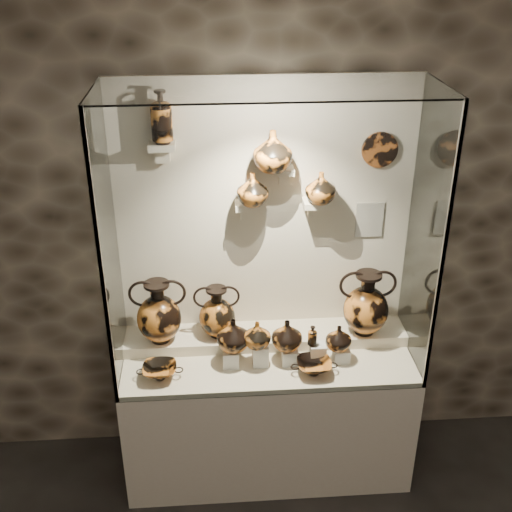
{
  "coord_description": "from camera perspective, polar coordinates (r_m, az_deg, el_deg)",
  "views": [
    {
      "loc": [
        -0.3,
        -0.87,
        3.07
      ],
      "look_at": [
        -0.07,
        2.25,
        1.47
      ],
      "focal_mm": 45.0,
      "sensor_mm": 36.0,
      "label": 1
    }
  ],
  "objects": [
    {
      "name": "back_panel",
      "position": [
        3.68,
        0.75,
        3.6
      ],
      "size": [
        1.7,
        0.03,
        1.6
      ],
      "primitive_type": "cube",
      "color": "beige",
      "rests_on": "plinth"
    },
    {
      "name": "frame_post_right",
      "position": [
        3.33,
        16.25,
        -0.26
      ],
      "size": [
        0.02,
        0.02,
        1.6
      ],
      "primitive_type": "cube",
      "color": "gray",
      "rests_on": "plinth"
    },
    {
      "name": "kylix_right",
      "position": [
        3.66,
        5.18,
        -9.69
      ],
      "size": [
        0.26,
        0.22,
        0.1
      ],
      "primitive_type": null,
      "rotation": [
        0.0,
        0.0,
        -0.02
      ],
      "color": "orange",
      "rests_on": "front_tier"
    },
    {
      "name": "pedestal_a",
      "position": [
        3.71,
        -2.25,
        -9.03
      ],
      "size": [
        0.09,
        0.09,
        0.1
      ],
      "primitive_type": "cube",
      "color": "silver",
      "rests_on": "front_tier"
    },
    {
      "name": "pedestal_c",
      "position": [
        3.74,
        3.02,
        -8.86
      ],
      "size": [
        0.09,
        0.09,
        0.09
      ],
      "primitive_type": "cube",
      "color": "silver",
      "rests_on": "front_tier"
    },
    {
      "name": "bracket_cc",
      "position": [
        3.61,
        5.31,
        4.7
      ],
      "size": [
        0.14,
        0.12,
        0.04
      ],
      "primitive_type": "cube",
      "color": "beige",
      "rests_on": "back_panel"
    },
    {
      "name": "glass_right",
      "position": [
        3.57,
        14.85,
        1.87
      ],
      "size": [
        0.01,
        0.6,
        1.6
      ],
      "primitive_type": "cube",
      "color": "white",
      "rests_on": "plinth"
    },
    {
      "name": "glass_top",
      "position": [
        3.14,
        1.35,
        14.72
      ],
      "size": [
        1.7,
        0.6,
        0.01
      ],
      "primitive_type": "cube",
      "color": "white",
      "rests_on": "back_panel"
    },
    {
      "name": "amphora_mid",
      "position": [
        3.78,
        -3.49,
        -4.97
      ],
      "size": [
        0.34,
        0.34,
        0.32
      ],
      "primitive_type": null,
      "rotation": [
        0.0,
        0.0,
        0.42
      ],
      "color": "#C26B22",
      "rests_on": "rear_tier"
    },
    {
      "name": "pedestal_d",
      "position": [
        3.75,
        5.48,
        -8.54
      ],
      "size": [
        0.09,
        0.09,
        0.12
      ],
      "primitive_type": "cube",
      "color": "silver",
      "rests_on": "front_tier"
    },
    {
      "name": "plinth",
      "position": [
        4.06,
        1.04,
        -13.96
      ],
      "size": [
        1.7,
        0.6,
        0.8
      ],
      "primitive_type": "cube",
      "color": "beige",
      "rests_on": "floor"
    },
    {
      "name": "ovoid_vase_a",
      "position": [
        3.49,
        -0.31,
        5.97
      ],
      "size": [
        0.23,
        0.23,
        0.18
      ],
      "primitive_type": "imported",
      "rotation": [
        0.0,
        0.0,
        0.41
      ],
      "color": "#C26B22",
      "rests_on": "bracket_ca"
    },
    {
      "name": "bracket_cb",
      "position": [
        3.51,
        2.53,
        7.65
      ],
      "size": [
        0.1,
        0.12,
        0.04
      ],
      "primitive_type": "cube",
      "color": "beige",
      "rests_on": "back_panel"
    },
    {
      "name": "amphora_right",
      "position": [
        3.84,
        9.77,
        -4.14
      ],
      "size": [
        0.39,
        0.39,
        0.4
      ],
      "primitive_type": null,
      "rotation": [
        0.0,
        0.0,
        -0.26
      ],
      "color": "orange",
      "rests_on": "rear_tier"
    },
    {
      "name": "jug_c",
      "position": [
        3.67,
        2.76,
        -7.01
      ],
      "size": [
        0.21,
        0.21,
        0.18
      ],
      "primitive_type": "imported",
      "rotation": [
        0.0,
        0.0,
        -0.18
      ],
      "color": "orange",
      "rests_on": "pedestal_c"
    },
    {
      "name": "wall_plate",
      "position": [
        3.63,
        10.94,
        9.26
      ],
      "size": [
        0.2,
        0.02,
        0.2
      ],
      "primitive_type": "cylinder",
      "rotation": [
        1.57,
        0.0,
        0.0
      ],
      "color": "#A45320",
      "rests_on": "back_panel"
    },
    {
      "name": "lekythos_small",
      "position": [
        3.66,
        5.04,
        -6.97
      ],
      "size": [
        0.07,
        0.07,
        0.14
      ],
      "primitive_type": null,
      "rotation": [
        0.0,
        0.0,
        -0.07
      ],
      "color": "#C26B22",
      "rests_on": "pedestal_d"
    },
    {
      "name": "info_placard",
      "position": [
        3.78,
        10.04,
        3.21
      ],
      "size": [
        0.16,
        0.01,
        0.21
      ],
      "primitive_type": "cube",
      "color": "beige",
      "rests_on": "back_panel"
    },
    {
      "name": "ovoid_vase_b",
      "position": [
        3.41,
        1.49,
        9.34
      ],
      "size": [
        0.22,
        0.22,
        0.22
      ],
      "primitive_type": "imported",
      "rotation": [
        0.0,
        0.0,
        -0.05
      ],
      "color": "#C26B22",
      "rests_on": "bracket_cb"
    },
    {
      "name": "ovoid_vase_c",
      "position": [
        3.54,
        5.77,
        6.08
      ],
      "size": [
        0.21,
        0.21,
        0.18
      ],
      "primitive_type": "imported",
      "rotation": [
        0.0,
        0.0,
        0.3
      ],
      "color": "#C26B22",
      "rests_on": "bracket_cc"
    },
    {
      "name": "bracket_ul",
      "position": [
        3.45,
        -8.36,
        9.66
      ],
      "size": [
        0.14,
        0.12,
        0.04
      ],
      "primitive_type": "cube",
      "color": "beige",
      "rests_on": "back_panel"
    },
    {
      "name": "pedestal_e",
      "position": [
        3.79,
        7.58,
        -8.66
      ],
      "size": [
        0.09,
        0.09,
        0.08
      ],
      "primitive_type": "cube",
      "color": "silver",
      "rests_on": "front_tier"
    },
    {
      "name": "frame_post_left",
      "position": [
        3.17,
        -13.59,
        -1.3
      ],
      "size": [
        0.02,
        0.02,
        1.6
      ],
      "primitive_type": "cube",
      "color": "gray",
      "rests_on": "plinth"
    },
    {
      "name": "rear_tier",
      "position": [
        3.92,
        0.86,
        -7.32
      ],
      "size": [
        1.7,
        0.25,
        0.1
      ],
      "primitive_type": "cube",
      "color": "beige",
      "rests_on": "plinth"
    },
    {
      "name": "jug_e",
      "position": [
        3.72,
        7.35,
        -7.22
      ],
      "size": [
        0.19,
        0.19,
        0.15
      ],
      "primitive_type": "imported",
      "rotation": [
        0.0,
        0.0,
        -0.32
      ],
      "color": "orange",
      "rests_on": "pedestal_e"
    },
    {
      "name": "wall_back",
      "position": [
        3.69,
        0.74,
        3.63
      ],
      "size": [
        5.0,
        0.02,
        3.2
      ],
      "primitive_type": "cube",
      "color": "#2E251C",
      "rests_on": "ground"
    },
    {
      "name": "glass_front",
      "position": [
        3.13,
        1.71,
        -0.85
      ],
      "size": [
        1.7,
        0.01,
        1.6
      ],
      "primitive_type": "cube",
      "color": "white",
      "rests_on": "plinth"
    },
    {
      "name": "lekythos_tall",
      "position": [
        3.39,
        -8.42,
        12.36
      ],
      "size": [
        0.16,
        0.16,
        0.31
      ],
      "primitive_type": null,
      "rotation": [
        0.0,
        0.0,
        -0.43
      ],
      "color": "orange",
      "rests_on": "bracket_ul"
    },
    {
      "name": "jug_b",
      "position": [
        3.62,
        0.1,
        -6.98
      ],
      "size": [
        0.17,
        0.17,
        0.16
      ],
      "primitive_type": "imported",
      "rotation": [
        0.0,
        0.0,
        -0.12
      ],
      "color": "#C26B22",
      "rests_on": "pedestal_b"
    },
    {
      "name": "glass_left",
      "position": [
        3.43,
        -13.02,
        1.0
      ],
      "size": [
        0.01,
        0.6,
        1.6
      ],
      "primitive_type": "cube",
      "color": "white",
      "rests_on": "plinth"
    },
    {
      "name": "amphora_left",
      "position": [
        3.76,
        -8.65,
        -4.91
      ],
      "size": [
        0.33,
        0.33,
        0.39
      ],
      "primitive_type": null,
      "rotation": [
        0.0,
        0.0,
        -0.05
      ],
      "color": "orange",
      "rests_on": "rear_tier"
    },
    {
      "name": "pedestal_b",
      "position": [
        3.71,
        0.39,
        -8.74
      ],
      "size": [
        0.09,
        0.09,
        0.13
      ],
      "primitive_type": "cube",
      "color": "silver",
      "rests_on": "front_tier"
    },
    {
      "name": "jug_a",
      "position": [
        3.64,
        -2.04,
        -7.0
      ],
      "size": [
        0.2,
        0.2,
        0.2
      ],
      "primitive_type": "imported",
      "rotation": [
        0.0,
        0.0,
        -0.04
      ],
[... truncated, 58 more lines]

